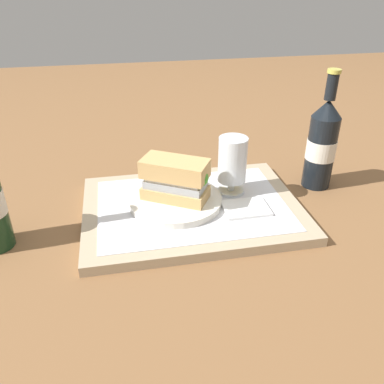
{
  "coord_description": "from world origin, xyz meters",
  "views": [
    {
      "loc": [
        -0.13,
        -0.69,
        0.45
      ],
      "look_at": [
        0.0,
        0.0,
        0.05
      ],
      "focal_mm": 37.42,
      "sensor_mm": 36.0,
      "label": 1
    }
  ],
  "objects": [
    {
      "name": "ground_plane",
      "position": [
        0.0,
        0.0,
        0.0
      ],
      "size": [
        3.0,
        3.0,
        0.0
      ],
      "primitive_type": "plane",
      "color": "brown"
    },
    {
      "name": "tray",
      "position": [
        0.0,
        0.0,
        0.01
      ],
      "size": [
        0.44,
        0.32,
        0.02
      ],
      "primitive_type": "cube",
      "color": "tan",
      "rests_on": "ground_plane"
    },
    {
      "name": "placemat",
      "position": [
        0.0,
        0.0,
        0.02
      ],
      "size": [
        0.38,
        0.27,
        0.0
      ],
      "primitive_type": "cube",
      "color": "silver",
      "rests_on": "tray"
    },
    {
      "name": "plate",
      "position": [
        -0.03,
        0.01,
        0.03
      ],
      "size": [
        0.19,
        0.19,
        0.01
      ],
      "primitive_type": "cylinder",
      "color": "silver",
      "rests_on": "placemat"
    },
    {
      "name": "sandwich",
      "position": [
        -0.03,
        0.01,
        0.08
      ],
      "size": [
        0.14,
        0.12,
        0.08
      ],
      "rotation": [
        0.0,
        0.0,
        -0.53
      ],
      "color": "tan",
      "rests_on": "plate"
    },
    {
      "name": "beer_glass",
      "position": [
        0.09,
        0.03,
        0.09
      ],
      "size": [
        0.06,
        0.06,
        0.12
      ],
      "color": "silver",
      "rests_on": "placemat"
    },
    {
      "name": "napkin_folded",
      "position": [
        0.1,
        -0.04,
        0.02
      ],
      "size": [
        0.09,
        0.07,
        0.01
      ],
      "primitive_type": "cube",
      "color": "white",
      "rests_on": "placemat"
    },
    {
      "name": "beer_bottle",
      "position": [
        0.31,
        0.07,
        0.1
      ],
      "size": [
        0.07,
        0.07,
        0.27
      ],
      "color": "black",
      "rests_on": "ground_plane"
    }
  ]
}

